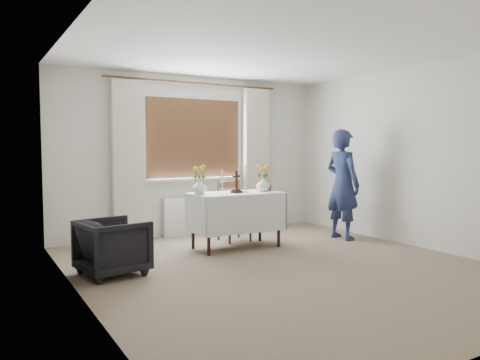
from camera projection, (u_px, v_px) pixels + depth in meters
name	position (u px, v px, depth m)	size (l,w,h in m)	color
ground	(286.00, 268.00, 5.36)	(5.00, 5.00, 0.00)	gray
altar_table	(236.00, 220.00, 6.40)	(1.24, 0.64, 0.76)	white
wooden_chair	(234.00, 211.00, 6.90)	(0.41, 0.41, 0.88)	brown
armchair	(113.00, 247.00, 5.05)	(0.65, 0.67, 0.61)	black
person	(343.00, 184.00, 7.01)	(0.60, 0.40, 1.65)	navy
radiator	(197.00, 215.00, 7.43)	(1.10, 0.10, 0.60)	silver
wooden_cross	(236.00, 182.00, 6.34)	(0.14, 0.10, 0.30)	black
candlestick_left	(222.00, 182.00, 6.21)	(0.09, 0.09, 0.33)	white
candlestick_right	(245.00, 179.00, 6.39)	(0.11, 0.11, 0.37)	white
flower_vase_left	(200.00, 187.00, 6.18)	(0.19, 0.19, 0.20)	silver
flower_vase_right	(263.00, 185.00, 6.54)	(0.19, 0.19, 0.20)	silver
wicker_basket	(264.00, 188.00, 6.70)	(0.21, 0.21, 0.08)	brown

